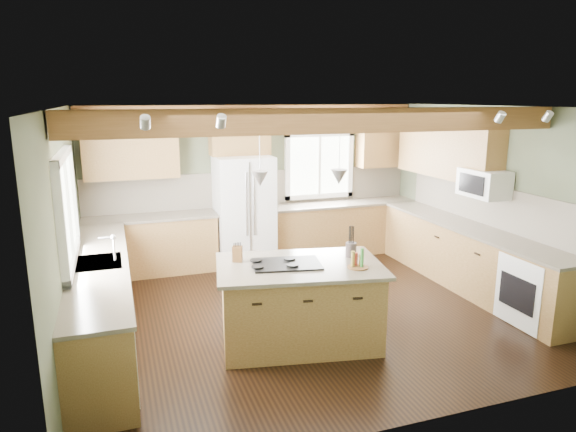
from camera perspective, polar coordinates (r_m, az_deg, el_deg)
name	(u,v)px	position (r m, az deg, el deg)	size (l,w,h in m)	color
floor	(308,311)	(6.79, 2.21, -10.48)	(5.60, 5.60, 0.00)	black
ceiling	(310,107)	(6.23, 2.43, 12.02)	(5.60, 5.60, 0.00)	silver
wall_back	(255,183)	(8.72, -3.65, 3.71)	(5.60, 5.60, 0.00)	#404833
wall_left	(65,232)	(5.99, -23.51, -1.67)	(5.00, 5.00, 0.00)	#404833
wall_right	(493,199)	(7.83, 21.80, 1.73)	(5.00, 5.00, 0.00)	#404833
ceiling_beam	(336,121)	(5.53, 5.32, 10.50)	(5.55, 0.26, 0.26)	brown
soffit_trim	(256,108)	(8.51, -3.59, 11.88)	(5.55, 0.20, 0.10)	brown
backsplash_back	(256,188)	(8.72, -3.61, 3.11)	(5.58, 0.03, 0.58)	brown
backsplash_right	(489,205)	(7.87, 21.43, 1.15)	(0.03, 3.70, 0.58)	brown
base_cab_back_left	(151,246)	(8.33, -14.97, -3.22)	(2.02, 0.60, 0.88)	brown
counter_back_left	(149,217)	(8.22, -15.16, -0.14)	(2.06, 0.64, 0.04)	#494136
base_cab_back_right	(342,229)	(9.13, 6.00, -1.43)	(2.62, 0.60, 0.88)	brown
counter_back_right	(342,203)	(9.02, 6.07, 1.40)	(2.66, 0.64, 0.04)	#494136
base_cab_left	(102,302)	(6.28, -20.01, -8.97)	(0.60, 3.70, 0.88)	brown
counter_left	(98,264)	(6.13, -20.34, -4.97)	(0.64, 3.74, 0.04)	#494136
base_cab_right	(468,258)	(7.88, 19.38, -4.46)	(0.60, 3.70, 0.88)	brown
counter_right	(471,228)	(7.76, 19.63, -1.22)	(0.64, 3.74, 0.04)	#494136
upper_cab_back_left	(131,149)	(8.17, -17.07, 7.14)	(1.40, 0.35, 0.90)	brown
upper_cab_over_fridge	(239,133)	(8.38, -5.41, 9.16)	(0.96, 0.35, 0.70)	brown
upper_cab_right	(447,148)	(8.33, 17.24, 7.23)	(0.35, 2.20, 0.90)	brown
upper_cab_back_corner	(382,141)	(9.35, 10.45, 8.17)	(0.90, 0.35, 0.90)	brown
window_left	(65,208)	(5.99, -23.50, 0.78)	(0.04, 1.60, 1.05)	white
window_back	(319,165)	(9.03, 3.45, 5.64)	(1.10, 0.04, 1.00)	white
sink	(98,263)	(6.13, -20.35, -4.93)	(0.50, 0.65, 0.03)	#262628
faucet	(114,249)	(6.08, -18.76, -3.51)	(0.02, 0.02, 0.28)	#B2B2B7
dishwasher	(101,356)	(5.10, -20.04, -14.39)	(0.60, 0.60, 0.84)	white
oven	(537,290)	(6.97, 25.92, -7.43)	(0.60, 0.72, 0.84)	white
microwave	(484,183)	(7.61, 20.94, 3.41)	(0.40, 0.70, 0.38)	white
pendant_left	(260,179)	(5.39, -3.13, 4.16)	(0.18, 0.18, 0.16)	#B2B2B7
pendant_right	(339,177)	(5.53, 5.68, 4.34)	(0.18, 0.18, 0.16)	#B2B2B7
refrigerator	(244,212)	(8.36, -4.90, 0.49)	(0.90, 0.74, 1.80)	white
island	(299,305)	(5.84, 1.26, -9.85)	(1.70, 1.04, 0.88)	brown
island_top	(299,266)	(5.67, 1.28, -5.57)	(1.81, 1.15, 0.04)	#494136
cooktop	(287,264)	(5.64, -0.14, -5.35)	(0.74, 0.49, 0.02)	black
knife_block	(237,254)	(5.76, -5.65, -4.22)	(0.11, 0.08, 0.18)	brown
utensil_crock	(351,250)	(5.95, 7.01, -3.74)	(0.12, 0.12, 0.17)	#423C35
bottle_tray	(358,259)	(5.57, 7.79, -4.71)	(0.23, 0.23, 0.21)	brown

